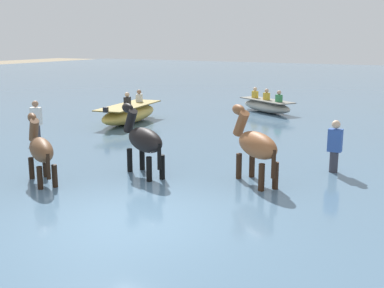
% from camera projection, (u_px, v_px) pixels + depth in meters
% --- Properties ---
extents(ground_plane, '(120.00, 120.00, 0.00)m').
position_uv_depth(ground_plane, '(134.00, 240.00, 8.58)').
color(ground_plane, '#84755B').
extents(water_surface, '(90.00, 90.00, 0.38)m').
position_uv_depth(water_surface, '(300.00, 134.00, 17.08)').
color(water_surface, slate).
rests_on(water_surface, ground).
extents(horse_lead_black, '(1.75, 1.13, 1.97)m').
position_uv_depth(horse_lead_black, '(143.00, 141.00, 11.18)').
color(horse_lead_black, black).
rests_on(horse_lead_black, ground).
extents(horse_trailing_bay, '(1.57, 1.15, 1.83)m').
position_uv_depth(horse_trailing_bay, '(41.00, 151.00, 10.61)').
color(horse_trailing_bay, brown).
rests_on(horse_trailing_bay, ground).
extents(horse_flank_chestnut, '(1.66, 1.40, 2.02)m').
position_uv_depth(horse_flank_chestnut, '(255.00, 147.00, 10.54)').
color(horse_flank_chestnut, brown).
rests_on(horse_flank_chestnut, ground).
extents(boat_distant_west, '(2.96, 2.29, 1.02)m').
position_uv_depth(boat_distant_west, '(267.00, 106.00, 20.87)').
color(boat_distant_west, '#B2AD9E').
rests_on(boat_distant_west, water_surface).
extents(boat_far_inshore, '(1.67, 3.69, 1.15)m').
position_uv_depth(boat_far_inshore, '(129.00, 114.00, 18.26)').
color(boat_far_inshore, gold).
rests_on(boat_far_inshore, water_surface).
extents(person_onlooker_left, '(0.32, 0.20, 1.63)m').
position_uv_depth(person_onlooker_left, '(334.00, 152.00, 11.45)').
color(person_onlooker_left, '#383842').
rests_on(person_onlooker_left, ground).
extents(person_spectator_far, '(0.37, 0.31, 1.63)m').
position_uv_depth(person_spectator_far, '(37.00, 125.00, 14.99)').
color(person_spectator_far, '#383842').
rests_on(person_spectator_far, ground).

